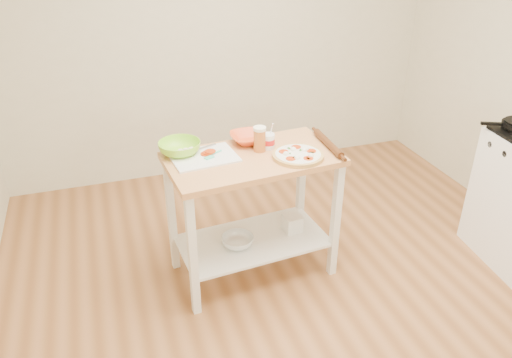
{
  "coord_description": "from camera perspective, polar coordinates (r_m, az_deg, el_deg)",
  "views": [
    {
      "loc": [
        -1.12,
        -2.11,
        2.27
      ],
      "look_at": [
        -0.23,
        0.56,
        0.75
      ],
      "focal_mm": 35.0,
      "sensor_mm": 36.0,
      "label": 1
    }
  ],
  "objects": [
    {
      "name": "pizza",
      "position": [
        3.14,
        4.82,
        2.76
      ],
      "size": [
        0.33,
        0.33,
        0.05
      ],
      "rotation": [
        0.0,
        0.0,
        -0.22
      ],
      "color": "#DFB15F",
      "rests_on": "prep_island"
    },
    {
      "name": "room_shell",
      "position": [
        2.56,
        8.89,
        6.98
      ],
      "size": [
        4.04,
        4.54,
        2.74
      ],
      "color": "#A56A3D",
      "rests_on": "ground"
    },
    {
      "name": "orange_bowl",
      "position": [
        3.33,
        -0.79,
        4.7
      ],
      "size": [
        0.25,
        0.25,
        0.06
      ],
      "primitive_type": "imported",
      "rotation": [
        0.0,
        0.0,
        -0.01
      ],
      "color": "#DE4E23",
      "rests_on": "prep_island"
    },
    {
      "name": "beer_pint",
      "position": [
        3.19,
        0.42,
        4.6
      ],
      "size": [
        0.08,
        0.08,
        0.16
      ],
      "color": "#B96328",
      "rests_on": "prep_island"
    },
    {
      "name": "spatula",
      "position": [
        3.14,
        -4.99,
        2.76
      ],
      "size": [
        0.13,
        0.11,
        0.01
      ],
      "rotation": [
        0.0,
        0.0,
        0.45
      ],
      "color": "#48D7B2",
      "rests_on": "cutting_board"
    },
    {
      "name": "knife",
      "position": [
        3.2,
        -7.12,
        3.19
      ],
      "size": [
        0.26,
        0.13,
        0.01
      ],
      "rotation": [
        0.0,
        0.0,
        0.36
      ],
      "color": "silver",
      "rests_on": "cutting_board"
    },
    {
      "name": "yogurt_tub",
      "position": [
        3.24,
        1.42,
        4.34
      ],
      "size": [
        0.08,
        0.08,
        0.18
      ],
      "color": "white",
      "rests_on": "prep_island"
    },
    {
      "name": "green_bowl",
      "position": [
        3.2,
        -8.72,
        3.51
      ],
      "size": [
        0.34,
        0.34,
        0.08
      ],
      "primitive_type": "imported",
      "rotation": [
        0.0,
        0.0,
        -0.35
      ],
      "color": "#90DE2E",
      "rests_on": "prep_island"
    },
    {
      "name": "cutting_board",
      "position": [
        3.15,
        -6.04,
        2.57
      ],
      "size": [
        0.43,
        0.34,
        0.04
      ],
      "rotation": [
        0.0,
        0.0,
        0.1
      ],
      "color": "white",
      "rests_on": "prep_island"
    },
    {
      "name": "rolling_pin",
      "position": [
        3.3,
        8.27,
        4.03
      ],
      "size": [
        0.06,
        0.4,
        0.05
      ],
      "primitive_type": "cylinder",
      "rotation": [
        1.57,
        0.0,
        -0.04
      ],
      "color": "#502912",
      "rests_on": "prep_island"
    },
    {
      "name": "shelf_glass_bowl",
      "position": [
        3.4,
        -2.13,
        -7.11
      ],
      "size": [
        0.26,
        0.26,
        0.07
      ],
      "primitive_type": "imported",
      "rotation": [
        0.0,
        0.0,
        0.22
      ],
      "color": "silver",
      "rests_on": "prep_island"
    },
    {
      "name": "shelf_bin",
      "position": [
        3.55,
        4.16,
        -5.04
      ],
      "size": [
        0.13,
        0.13,
        0.12
      ],
      "primitive_type": "cube",
      "rotation": [
        0.0,
        0.0,
        0.08
      ],
      "color": "white",
      "rests_on": "prep_island"
    },
    {
      "name": "prep_island",
      "position": [
        3.27,
        -0.39,
        -1.41
      ],
      "size": [
        1.13,
        0.68,
        0.9
      ],
      "rotation": [
        0.0,
        0.0,
        0.08
      ],
      "color": "tan",
      "rests_on": "ground"
    }
  ]
}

